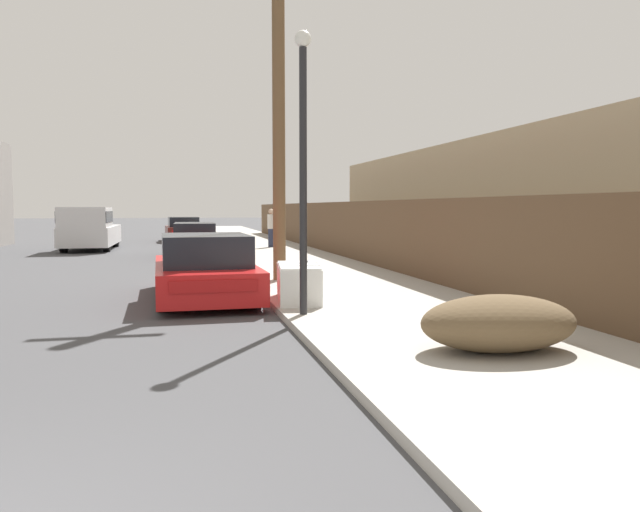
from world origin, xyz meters
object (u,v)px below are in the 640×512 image
Objects in this scene: discarded_fridge at (298,283)px; street_lamp at (303,151)px; car_parked_mid at (195,240)px; car_parked_far at (183,230)px; pickup_truck at (89,229)px; parked_sports_car_red at (204,270)px; utility_pole at (279,103)px; brush_pile at (499,323)px; pedestrian at (271,228)px.

street_lamp is (-0.20, -1.46, 2.26)m from discarded_fridge.
car_parked_far is (-0.30, 10.75, 0.02)m from car_parked_mid.
parked_sports_car_red is at bearing 105.58° from pickup_truck.
discarded_fridge is 12.63m from car_parked_mid.
pickup_truck is at bearing -125.12° from car_parked_far.
pickup_truck is 1.23× the size of street_lamp.
utility_pole is at bearing -87.24° from car_parked_far.
utility_pole is at bearing -77.73° from car_parked_mid.
car_parked_mid is at bearing 134.95° from pickup_truck.
discarded_fridge reaches higher than brush_pile.
pickup_truck reaches higher than pedestrian.
parked_sports_car_red is 16.15m from pickup_truck.
utility_pole is 5.10m from street_lamp.
discarded_fridge is 0.38× the size of car_parked_mid.
pedestrian is (3.33, 2.96, 0.36)m from car_parked_mid.
brush_pile is at bearing -59.78° from street_lamp.
car_parked_far is 24.88m from street_lamp.
pickup_truck reaches higher than brush_pile.
street_lamp is at bearing -89.30° from car_parked_far.
brush_pile is at bearing -80.26° from utility_pole.
brush_pile is (3.35, -27.76, -0.16)m from car_parked_far.
utility_pole is (1.69, -9.15, 3.65)m from car_parked_mid.
brush_pile is (7.34, -21.42, -0.47)m from pickup_truck.
discarded_fridge is 0.22× the size of utility_pole.
street_lamp is at bearing -96.86° from pedestrian.
pickup_truck is (-4.15, 15.60, 0.33)m from parked_sports_car_red.
utility_pole reaches higher than car_parked_mid.
discarded_fridge is at bearing -93.51° from utility_pole.
discarded_fridge is at bearing -81.46° from car_parked_mid.
pedestrian is (0.28, 19.98, 0.51)m from brush_pile.
utility_pole is 12.66m from pedestrian.
discarded_fridge is 0.33× the size of pickup_truck.
discarded_fridge is 2.12m from parked_sports_car_red.
brush_pile is (1.56, -4.47, 0.00)m from discarded_fridge.
pedestrian reaches higher than brush_pile.
car_parked_far is 0.51× the size of utility_pole.
street_lamp is at bearing -64.48° from parked_sports_car_red.
utility_pole reaches higher than discarded_fridge.
street_lamp is 17.17m from pedestrian.
pedestrian is at bearing 74.68° from parked_sports_car_red.
parked_sports_car_red is (-1.63, 1.34, 0.14)m from discarded_fridge.
utility_pole is 4.87× the size of pedestrian.
utility_pole is at bearing 99.74° from brush_pile.
street_lamp reaches higher than car_parked_mid.
brush_pile is at bearing -86.10° from car_parked_far.
utility_pole is (5.99, -13.55, 3.33)m from pickup_truck.
pickup_truck reaches higher than discarded_fridge.
brush_pile is at bearing -90.81° from pedestrian.
pickup_truck is at bearing 106.87° from street_lamp.
parked_sports_car_red is 0.98× the size of car_parked_mid.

